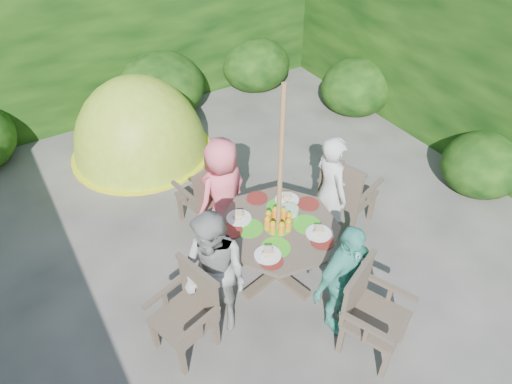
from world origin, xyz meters
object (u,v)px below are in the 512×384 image
garden_chair_front (369,311)px  child_front (344,280)px  child_back (223,192)px  dome_tent (143,152)px  garden_chair_back (206,193)px  child_left (215,275)px  garden_chair_left (189,310)px  patio_table (278,234)px  garden_chair_right (346,192)px  parasol_pole (279,195)px  child_right (330,191)px

garden_chair_front → child_front: child_front is taller
child_back → dome_tent: child_back is taller
garden_chair_back → child_left: child_left is taller
garden_chair_left → child_left: child_left is taller
child_back → child_front: (0.35, -1.56, -0.04)m
garden_chair_back → child_back: bearing=93.5°
patio_table → child_front: 0.80m
child_left → child_front: size_ratio=1.09×
garden_chair_right → garden_chair_back: size_ratio=1.09×
garden_chair_front → dome_tent: 4.02m
parasol_pole → child_front: size_ratio=1.80×
child_right → child_left: child_right is taller
child_left → dome_tent: size_ratio=0.59×
garden_chair_right → garden_chair_left: 2.20m
garden_chair_front → garden_chair_right: bearing=34.1°
child_back → garden_chair_back: bearing=-91.9°
child_right → child_front: 1.13m
garden_chair_left → child_right: (1.86, 0.41, 0.22)m
garden_chair_front → garden_chair_left: bearing=124.2°
child_right → dome_tent: bearing=28.4°
parasol_pole → garden_chair_front: 1.27m
patio_table → child_right: bearing=12.5°
garden_chair_right → garden_chair_front: bearing=129.3°
child_front → patio_table: bearing=95.2°
dome_tent → child_left: bearing=-93.7°
parasol_pole → dome_tent: (-0.38, 2.87, -1.10)m
garden_chair_back → child_right: 1.38m
garden_chair_front → child_left: child_left is taller
garden_chair_left → garden_chair_front: 1.55m
patio_table → child_left: child_left is taller
child_left → parasol_pole: bearing=79.8°
child_right → garden_chair_left: bearing=107.6°
child_left → dome_tent: bearing=149.7°
parasol_pole → garden_chair_left: parasol_pole is taller
child_right → child_back: size_ratio=1.03×
parasol_pole → garden_chair_front: parasol_pole is taller
child_back → child_left: bearing=42.4°
garden_chair_right → child_front: 1.36m
garden_chair_front → dome_tent: (-0.61, 3.95, -0.48)m
parasol_pole → child_right: parasol_pole is taller
garden_chair_back → dome_tent: (-0.13, 1.79, -0.45)m
parasol_pole → child_back: (-0.17, 0.78, -0.45)m
garden_chair_left → garden_chair_front: size_ratio=0.95×
child_back → child_front: bearing=87.4°
patio_table → child_right: size_ratio=1.08×
parasol_pole → garden_chair_back: parasol_pole is taller
parasol_pole → garden_chair_left: 1.28m
patio_table → garden_chair_right: bearing=12.2°
parasol_pole → child_front: 0.94m
parasol_pole → child_left: parasol_pole is taller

